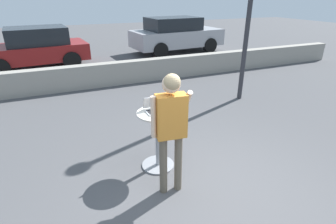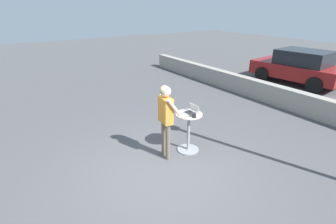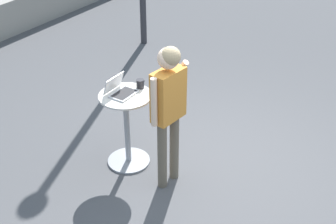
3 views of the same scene
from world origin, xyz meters
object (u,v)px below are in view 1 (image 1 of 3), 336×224
object	(u,v)px
standing_person	(171,120)
parked_car_near_street	(35,48)
laptop	(156,108)
parked_car_further_down	(176,35)
coffee_mug	(173,108)
cafe_table	(158,137)

from	to	relation	value
standing_person	parked_car_near_street	xyz separation A→B (m)	(-1.93, 8.51, -0.36)
laptop	parked_car_near_street	world-z (taller)	parked_car_near_street
laptop	standing_person	size ratio (longest dim) A/B	0.18
laptop	parked_car_further_down	bearing A→B (deg)	63.31
coffee_mug	cafe_table	bearing A→B (deg)	169.31
cafe_table	parked_car_near_street	xyz separation A→B (m)	(-1.97, 7.87, 0.23)
laptop	parked_car_further_down	size ratio (longest dim) A/B	0.07
standing_person	parked_car_further_down	bearing A→B (deg)	64.86
coffee_mug	parked_car_near_street	bearing A→B (deg)	105.64
standing_person	parked_car_further_down	distance (m)	10.12
coffee_mug	standing_person	xyz separation A→B (m)	(-0.29, -0.59, 0.10)
laptop	standing_person	distance (m)	0.71
standing_person	parked_car_further_down	xyz separation A→B (m)	(4.30, 9.16, -0.29)
laptop	standing_person	bearing A→B (deg)	-93.79
cafe_table	laptop	size ratio (longest dim) A/B	3.00
parked_car_near_street	standing_person	bearing A→B (deg)	-77.23
laptop	coffee_mug	size ratio (longest dim) A/B	2.42
parked_car_further_down	coffee_mug	bearing A→B (deg)	-115.07
parked_car_further_down	cafe_table	bearing A→B (deg)	-116.50
standing_person	laptop	bearing A→B (deg)	86.21
laptop	coffee_mug	world-z (taller)	laptop
cafe_table	coffee_mug	size ratio (longest dim) A/B	7.27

